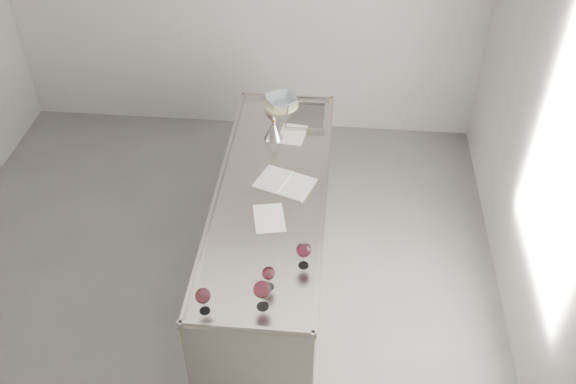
# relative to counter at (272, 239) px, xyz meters

# --- Properties ---
(room_shell) EXTENTS (4.54, 5.04, 2.84)m
(room_shell) POSITION_rel_counter_xyz_m (-0.50, -0.30, 0.93)
(room_shell) COLOR #565451
(room_shell) RESTS_ON ground
(counter) EXTENTS (0.77, 2.42, 0.97)m
(counter) POSITION_rel_counter_xyz_m (0.00, 0.00, 0.00)
(counter) COLOR gray
(counter) RESTS_ON ground
(wine_glass_left) EXTENTS (0.09, 0.09, 0.17)m
(wine_glass_left) POSITION_rel_counter_xyz_m (-0.25, -1.08, 0.59)
(wine_glass_left) COLOR white
(wine_glass_left) RESTS_ON counter
(wine_glass_middle) EXTENTS (0.10, 0.10, 0.20)m
(wine_glass_middle) POSITION_rel_counter_xyz_m (0.07, -1.02, 0.61)
(wine_glass_middle) COLOR white
(wine_glass_middle) RESTS_ON counter
(wine_glass_right) EXTENTS (0.09, 0.09, 0.18)m
(wine_glass_right) POSITION_rel_counter_xyz_m (0.27, -0.68, 0.60)
(wine_glass_right) COLOR white
(wine_glass_right) RESTS_ON counter
(wine_glass_small) EXTENTS (0.08, 0.08, 0.16)m
(wine_glass_small) POSITION_rel_counter_xyz_m (0.09, -0.87, 0.58)
(wine_glass_small) COLOR white
(wine_glass_small) RESTS_ON counter
(notebook) EXTENTS (0.45, 0.38, 0.02)m
(notebook) POSITION_rel_counter_xyz_m (0.09, 0.08, 0.47)
(notebook) COLOR silver
(notebook) RESTS_ON counter
(loose_paper_top) EXTENTS (0.25, 0.31, 0.00)m
(loose_paper_top) POSITION_rel_counter_xyz_m (0.02, -0.28, 0.47)
(loose_paper_top) COLOR white
(loose_paper_top) RESTS_ON counter
(loose_paper_under) EXTENTS (0.23, 0.30, 0.00)m
(loose_paper_under) POSITION_rel_counter_xyz_m (0.09, 0.68, 0.47)
(loose_paper_under) COLOR white
(loose_paper_under) RESTS_ON counter
(trivet) EXTENTS (0.29, 0.29, 0.02)m
(trivet) POSITION_rel_counter_xyz_m (-0.04, 1.08, 0.48)
(trivet) COLOR beige
(trivet) RESTS_ON counter
(ceramic_bowl) EXTENTS (0.32, 0.32, 0.06)m
(ceramic_bowl) POSITION_rel_counter_xyz_m (-0.04, 1.08, 0.52)
(ceramic_bowl) COLOR gray
(ceramic_bowl) RESTS_ON trivet
(wine_funnel) EXTENTS (0.15, 0.15, 0.22)m
(wine_funnel) POSITION_rel_counter_xyz_m (-0.05, 0.62, 0.53)
(wine_funnel) COLOR gray
(wine_funnel) RESTS_ON counter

